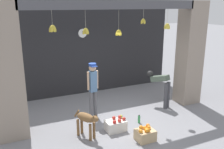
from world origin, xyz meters
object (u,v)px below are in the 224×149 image
wall_clock (83,33)px  fruit_crate_apples (116,125)px  shopkeeper (93,86)px  fruit_crate_oranges (145,134)px  water_bottle (139,119)px  worker_stooping (161,84)px  dog (87,120)px

wall_clock → fruit_crate_apples: bearing=-93.7°
shopkeeper → fruit_crate_oranges: (0.67, -1.77, -0.80)m
shopkeeper → water_bottle: 1.61m
worker_stooping → fruit_crate_oranges: (-1.61, -1.63, -0.58)m
dog → worker_stooping: 2.99m
worker_stooping → dog: bearing=176.5°
fruit_crate_apples → wall_clock: (0.20, 3.11, 2.08)m
worker_stooping → water_bottle: (-1.26, -0.76, -0.63)m
fruit_crate_oranges → dog: bearing=148.9°
fruit_crate_apples → water_bottle: bearing=9.0°
worker_stooping → shopkeeper: bearing=155.8°
fruit_crate_apples → wall_clock: wall_clock is taller
shopkeeper → fruit_crate_apples: bearing=97.4°
fruit_crate_apples → water_bottle: (0.79, 0.12, -0.05)m
shopkeeper → fruit_crate_oranges: 2.05m
shopkeeper → water_bottle: (1.02, -0.90, -0.85)m
wall_clock → worker_stooping: bearing=-50.4°
water_bottle → wall_clock: 3.71m
fruit_crate_oranges → fruit_crate_apples: fruit_crate_apples is taller
dog → fruit_crate_apples: 0.86m
fruit_crate_apples → fruit_crate_oranges: bearing=-59.5°
shopkeeper → worker_stooping: 2.30m
dog → shopkeeper: size_ratio=0.46×
dog → worker_stooping: bearing=80.2°
water_bottle → fruit_crate_oranges: bearing=-111.9°
fruit_crate_oranges → worker_stooping: bearing=45.4°
fruit_crate_apples → dog: bearing=179.7°
worker_stooping → water_bottle: bearing=-169.5°
shopkeeper → water_bottle: bearing=133.0°
worker_stooping → wall_clock: 3.25m
fruit_crate_oranges → water_bottle: 0.94m
dog → fruit_crate_oranges: dog is taller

